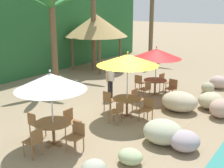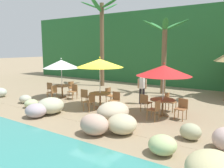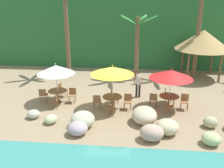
# 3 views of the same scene
# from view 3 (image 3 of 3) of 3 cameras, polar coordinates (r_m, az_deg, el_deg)

# --- Properties ---
(ground_plane) EXTENTS (120.00, 120.00, 0.00)m
(ground_plane) POSITION_cam_3_polar(r_m,az_deg,el_deg) (14.23, -0.60, -5.13)
(ground_plane) COLOR #937F60
(terrace_deck) EXTENTS (18.00, 5.20, 0.01)m
(terrace_deck) POSITION_cam_3_polar(r_m,az_deg,el_deg) (14.23, -0.60, -5.11)
(terrace_deck) COLOR #937F60
(terrace_deck) RESTS_ON ground
(foliage_backdrop) EXTENTS (28.00, 2.40, 6.00)m
(foliage_backdrop) POSITION_cam_3_polar(r_m,az_deg,el_deg) (22.08, 1.94, 11.98)
(foliage_backdrop) COLOR #286633
(foliage_backdrop) RESTS_ON ground
(rock_seawall) EXTENTS (13.56, 3.77, 0.80)m
(rock_seawall) POSITION_cam_3_polar(r_m,az_deg,el_deg) (11.64, 7.48, -9.43)
(rock_seawall) COLOR beige
(rock_seawall) RESTS_ON ground
(umbrella_white) EXTENTS (2.14, 2.14, 2.39)m
(umbrella_white) POSITION_cam_3_polar(r_m,az_deg,el_deg) (14.41, -12.88, 3.31)
(umbrella_white) COLOR silver
(umbrella_white) RESTS_ON ground
(dining_table_white) EXTENTS (1.10, 1.10, 0.74)m
(dining_table_white) POSITION_cam_3_polar(r_m,az_deg,el_deg) (14.86, -12.47, -1.92)
(dining_table_white) COLOR brown
(dining_table_white) RESTS_ON ground
(chair_white_seaward) EXTENTS (0.43, 0.44, 0.87)m
(chair_white_seaward) POSITION_cam_3_polar(r_m,az_deg,el_deg) (14.73, -9.19, -2.32)
(chair_white_seaward) COLOR olive
(chair_white_seaward) RESTS_ON ground
(chair_white_inland) EXTENTS (0.47, 0.46, 0.87)m
(chair_white_inland) POSITION_cam_3_polar(r_m,az_deg,el_deg) (15.65, -11.50, -1.12)
(chair_white_inland) COLOR olive
(chair_white_inland) RESTS_ON ground
(chair_white_left) EXTENTS (0.44, 0.45, 0.87)m
(chair_white_left) POSITION_cam_3_polar(r_m,az_deg,el_deg) (15.06, -15.65, -2.32)
(chair_white_left) COLOR olive
(chair_white_left) RESTS_ON ground
(chair_white_right) EXTENTS (0.44, 0.44, 0.87)m
(chair_white_right) POSITION_cam_3_polar(r_m,az_deg,el_deg) (14.12, -12.97, -3.59)
(chair_white_right) COLOR olive
(chair_white_right) RESTS_ON ground
(umbrella_yellow) EXTENTS (2.33, 2.33, 2.55)m
(umbrella_yellow) POSITION_cam_3_polar(r_m,az_deg,el_deg) (13.12, 0.09, 3.13)
(umbrella_yellow) COLOR silver
(umbrella_yellow) RESTS_ON ground
(dining_table_yellow) EXTENTS (1.10, 1.10, 0.74)m
(dining_table_yellow) POSITION_cam_3_polar(r_m,az_deg,el_deg) (13.67, 0.09, -3.38)
(dining_table_yellow) COLOR brown
(dining_table_yellow) RESTS_ON ground
(chair_yellow_seaward) EXTENTS (0.43, 0.44, 0.87)m
(chair_yellow_seaward) POSITION_cam_3_polar(r_m,az_deg,el_deg) (13.72, 3.67, -3.79)
(chair_yellow_seaward) COLOR olive
(chair_yellow_seaward) RESTS_ON ground
(chair_yellow_inland) EXTENTS (0.46, 0.46, 0.87)m
(chair_yellow_inland) POSITION_cam_3_polar(r_m,az_deg,el_deg) (14.50, 0.37, -2.42)
(chair_yellow_inland) COLOR olive
(chair_yellow_inland) RESTS_ON ground
(chair_yellow_left) EXTENTS (0.44, 0.45, 0.87)m
(chair_yellow_left) POSITION_cam_3_polar(r_m,az_deg,el_deg) (13.69, -3.49, -3.85)
(chair_yellow_left) COLOR olive
(chair_yellow_left) RESTS_ON ground
(chair_yellow_right) EXTENTS (0.44, 0.44, 0.87)m
(chair_yellow_right) POSITION_cam_3_polar(r_m,az_deg,el_deg) (12.93, -0.03, -5.28)
(chair_yellow_right) COLOR olive
(chair_yellow_right) RESTS_ON ground
(umbrella_red) EXTENTS (2.37, 2.37, 2.35)m
(umbrella_red) POSITION_cam_3_polar(r_m,az_deg,el_deg) (13.64, 13.50, 2.24)
(umbrella_red) COLOR silver
(umbrella_red) RESTS_ON ground
(dining_table_red) EXTENTS (1.10, 1.10, 0.74)m
(dining_table_red) POSITION_cam_3_polar(r_m,az_deg,el_deg) (14.11, 13.05, -3.17)
(dining_table_red) COLOR brown
(dining_table_red) RESTS_ON ground
(chair_red_seaward) EXTENTS (0.48, 0.48, 0.87)m
(chair_red_seaward) POSITION_cam_3_polar(r_m,az_deg,el_deg) (14.26, 16.45, -3.68)
(chair_red_seaward) COLOR olive
(chair_red_seaward) RESTS_ON ground
(chair_red_inland) EXTENTS (0.46, 0.46, 0.87)m
(chair_red_inland) POSITION_cam_3_polar(r_m,az_deg,el_deg) (14.93, 12.59, -2.25)
(chair_red_inland) COLOR olive
(chair_red_inland) RESTS_ON ground
(chair_red_left) EXTENTS (0.47, 0.48, 0.87)m
(chair_red_left) POSITION_cam_3_polar(r_m,az_deg,el_deg) (14.08, 9.56, -3.41)
(chair_red_left) COLOR olive
(chair_red_left) RESTS_ON ground
(chair_red_right) EXTENTS (0.46, 0.45, 0.87)m
(chair_red_right) POSITION_cam_3_polar(r_m,az_deg,el_deg) (13.38, 13.52, -4.99)
(chair_red_right) COLOR olive
(chair_red_right) RESTS_ON ground
(palm_tree_nearest) EXTENTS (3.16, 3.19, 6.56)m
(palm_tree_nearest) POSITION_cam_3_polar(r_m,az_deg,el_deg) (18.82, -10.58, 14.11)
(palm_tree_nearest) COLOR brown
(palm_tree_nearest) RESTS_ON ground
(palm_tree_second) EXTENTS (2.82, 2.80, 4.75)m
(palm_tree_second) POSITION_cam_3_polar(r_m,az_deg,el_deg) (17.95, 5.86, 10.56)
(palm_tree_second) COLOR brown
(palm_tree_second) RESTS_ON ground
(palm_tree_third) EXTENTS (3.26, 3.35, 7.18)m
(palm_tree_third) POSITION_cam_3_polar(r_m,az_deg,el_deg) (19.26, 19.69, 14.57)
(palm_tree_third) COLOR brown
(palm_tree_third) RESTS_ON ground
(palapa_hut) EXTENTS (4.14, 4.14, 3.63)m
(palapa_hut) POSITION_cam_3_polar(r_m,az_deg,el_deg) (19.71, 20.35, 9.54)
(palapa_hut) COLOR brown
(palapa_hut) RESTS_ON ground
(waiter_in_white) EXTENTS (0.52, 0.37, 1.70)m
(waiter_in_white) POSITION_cam_3_polar(r_m,az_deg,el_deg) (15.18, 6.10, 0.41)
(waiter_in_white) COLOR #232328
(waiter_in_white) RESTS_ON ground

